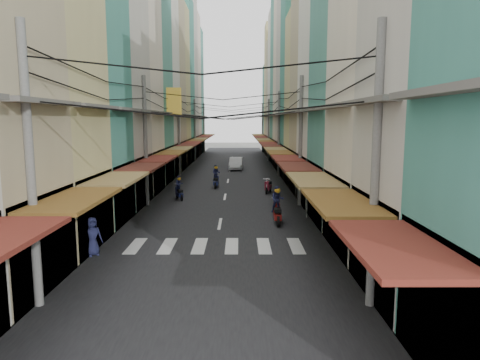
{
  "coord_description": "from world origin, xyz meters",
  "views": [
    {
      "loc": [
        1.03,
        -24.03,
        5.46
      ],
      "look_at": [
        1.07,
        2.58,
        1.71
      ],
      "focal_mm": 32.0,
      "sensor_mm": 36.0,
      "label": 1
    }
  ],
  "objects_px": {
    "bicycle": "(367,229)",
    "market_umbrella": "(340,188)",
    "white_car": "(236,170)",
    "traffic_sign": "(307,183)"
  },
  "relations": [
    {
      "from": "market_umbrella",
      "to": "white_car",
      "type": "bearing_deg",
      "value": 102.68
    },
    {
      "from": "bicycle",
      "to": "traffic_sign",
      "type": "xyz_separation_m",
      "value": [
        -2.72,
        2.36,
        1.99
      ]
    },
    {
      "from": "white_car",
      "to": "traffic_sign",
      "type": "xyz_separation_m",
      "value": [
        4.13,
        -23.65,
        1.99
      ]
    },
    {
      "from": "white_car",
      "to": "bicycle",
      "type": "relative_size",
      "value": 3.33
    },
    {
      "from": "market_umbrella",
      "to": "traffic_sign",
      "type": "bearing_deg",
      "value": 138.33
    },
    {
      "from": "white_car",
      "to": "traffic_sign",
      "type": "distance_m",
      "value": 24.09
    },
    {
      "from": "bicycle",
      "to": "market_umbrella",
      "type": "distance_m",
      "value": 2.52
    },
    {
      "from": "white_car",
      "to": "traffic_sign",
      "type": "bearing_deg",
      "value": -78.18
    },
    {
      "from": "bicycle",
      "to": "market_umbrella",
      "type": "xyz_separation_m",
      "value": [
        -1.22,
        1.03,
        1.94
      ]
    },
    {
      "from": "bicycle",
      "to": "market_umbrella",
      "type": "height_order",
      "value": "market_umbrella"
    }
  ]
}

